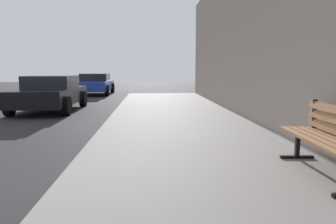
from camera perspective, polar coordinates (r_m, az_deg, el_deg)
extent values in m
cube|color=gray|center=(3.52, 11.88, -16.15)|extent=(4.00, 32.00, 0.15)
cube|color=#9E6B42|center=(4.49, 23.13, -4.44)|extent=(0.19, 1.79, 0.04)
cube|color=#9E6B42|center=(4.54, 24.58, -4.38)|extent=(0.19, 1.79, 0.04)
cube|color=#9E6B42|center=(4.59, 25.99, -4.33)|extent=(0.19, 1.79, 0.04)
cube|color=black|center=(5.30, 21.52, -5.12)|extent=(0.06, 0.06, 0.45)
cube|color=black|center=(5.35, 21.42, -7.27)|extent=(0.50, 0.08, 0.04)
cube|color=black|center=(5.32, 24.03, -0.34)|extent=(0.05, 0.05, 0.44)
cube|color=black|center=(12.68, -19.73, 2.64)|extent=(1.81, 4.29, 0.55)
cube|color=black|center=(12.86, -19.55, 4.94)|extent=(1.59, 1.93, 0.45)
cylinder|color=black|center=(11.14, -17.17, 1.01)|extent=(0.22, 0.64, 0.64)
cylinder|color=black|center=(11.71, -25.82, 0.89)|extent=(0.22, 0.64, 0.64)
cylinder|color=black|center=(13.81, -14.49, 2.24)|extent=(0.22, 0.64, 0.64)
cylinder|color=black|center=(14.27, -21.64, 2.11)|extent=(0.22, 0.64, 0.64)
cube|color=#233899|center=(20.69, -12.53, 4.50)|extent=(1.81, 4.46, 0.55)
cube|color=black|center=(20.89, -12.48, 5.90)|extent=(1.59, 2.01, 0.45)
cylinder|color=black|center=(19.16, -10.51, 3.67)|extent=(0.22, 0.64, 0.64)
cylinder|color=black|center=(19.47, -15.81, 3.57)|extent=(0.22, 0.64, 0.64)
cylinder|color=black|center=(21.99, -9.60, 4.13)|extent=(0.22, 0.64, 0.64)
cylinder|color=black|center=(22.26, -14.24, 4.05)|extent=(0.22, 0.64, 0.64)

